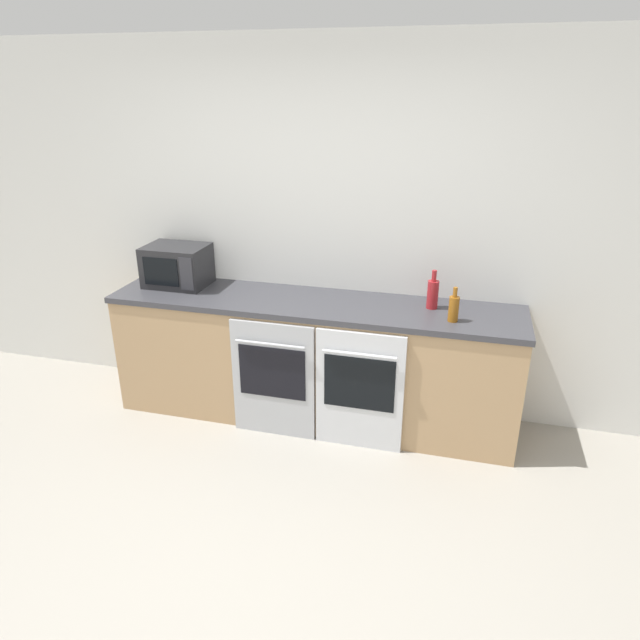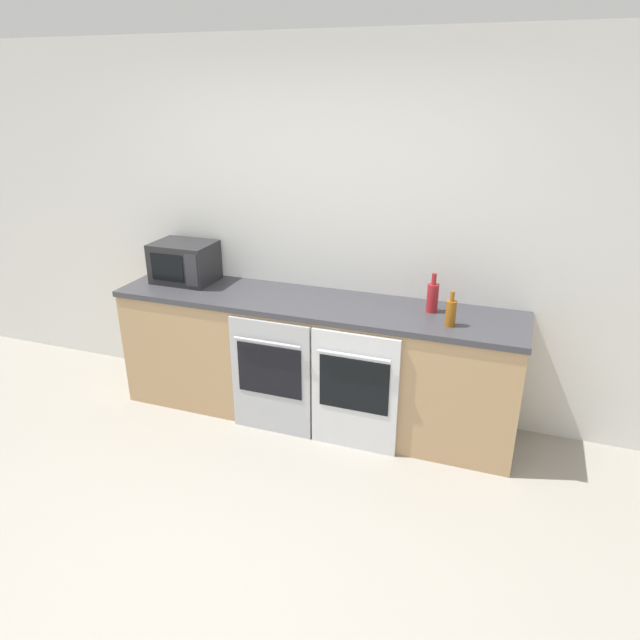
% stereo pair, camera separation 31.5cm
% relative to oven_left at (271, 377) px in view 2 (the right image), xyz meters
% --- Properties ---
extents(ground_plane, '(16.00, 16.00, 0.00)m').
position_rel_oven_left_xyz_m(ground_plane, '(0.20, -1.31, -0.43)').
color(ground_plane, gray).
extents(wall_back, '(10.00, 0.06, 2.60)m').
position_rel_oven_left_xyz_m(wall_back, '(0.20, 0.64, 0.87)').
color(wall_back, silver).
rests_on(wall_back, ground_plane).
extents(counter_back, '(2.85, 0.61, 0.90)m').
position_rel_oven_left_xyz_m(counter_back, '(0.20, 0.31, 0.02)').
color(counter_back, tan).
rests_on(counter_back, ground_plane).
extents(oven_left, '(0.58, 0.06, 0.84)m').
position_rel_oven_left_xyz_m(oven_left, '(0.00, 0.00, 0.00)').
color(oven_left, '#A8AAAF').
rests_on(oven_left, ground_plane).
extents(oven_right, '(0.58, 0.06, 0.84)m').
position_rel_oven_left_xyz_m(oven_right, '(0.59, 0.00, 0.00)').
color(oven_right, silver).
rests_on(oven_right, ground_plane).
extents(microwave, '(0.44, 0.34, 0.30)m').
position_rel_oven_left_xyz_m(microwave, '(-0.86, 0.39, 0.62)').
color(microwave, '#232326').
rests_on(microwave, counter_back).
extents(bottle_amber, '(0.06, 0.06, 0.22)m').
position_rel_oven_left_xyz_m(bottle_amber, '(1.14, 0.19, 0.56)').
color(bottle_amber, '#8C5114').
rests_on(bottle_amber, counter_back).
extents(bottle_red, '(0.07, 0.07, 0.26)m').
position_rel_oven_left_xyz_m(bottle_red, '(1.00, 0.39, 0.57)').
color(bottle_red, maroon).
rests_on(bottle_red, counter_back).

